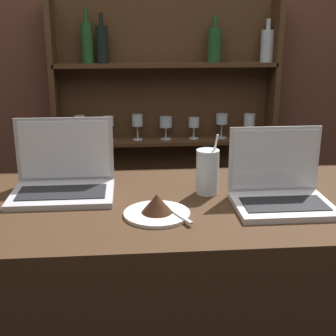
# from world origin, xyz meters

# --- Properties ---
(back_wall) EXTENTS (7.00, 0.06, 2.70)m
(back_wall) POSITION_xyz_m (0.00, 1.69, 1.35)
(back_wall) COLOR brown
(back_wall) RESTS_ON ground_plane
(back_shelf) EXTENTS (1.25, 0.18, 1.72)m
(back_shelf) POSITION_xyz_m (0.06, 1.61, 0.91)
(back_shelf) COLOR #472D19
(back_shelf) RESTS_ON ground_plane
(laptop_near) EXTENTS (0.33, 0.24, 0.24)m
(laptop_near) POSITION_xyz_m (-0.37, 0.45, 1.11)
(laptop_near) COLOR #ADADB2
(laptop_near) RESTS_ON bar_counter
(laptop_far) EXTENTS (0.29, 0.23, 0.23)m
(laptop_far) POSITION_xyz_m (0.30, 0.29, 1.10)
(laptop_far) COLOR silver
(laptop_far) RESTS_ON bar_counter
(cake_plate) EXTENTS (0.19, 0.19, 0.07)m
(cake_plate) POSITION_xyz_m (-0.08, 0.23, 1.08)
(cake_plate) COLOR silver
(cake_plate) RESTS_ON bar_counter
(water_glass) EXTENTS (0.08, 0.08, 0.20)m
(water_glass) POSITION_xyz_m (0.10, 0.41, 1.13)
(water_glass) COLOR silver
(water_glass) RESTS_ON bar_counter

